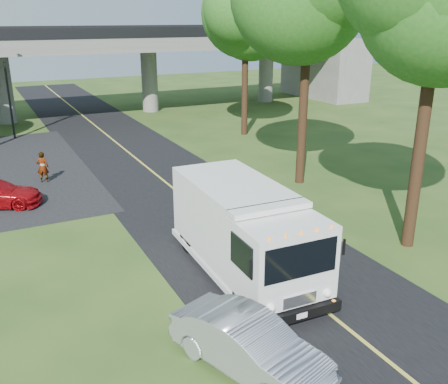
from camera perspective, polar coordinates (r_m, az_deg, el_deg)
ground at (r=15.95m, az=8.72°, el=-11.15°), size 120.00×120.00×0.00m
road at (r=23.99m, az=-5.04°, el=-0.25°), size 7.00×90.00×0.02m
lane_line at (r=23.98m, az=-5.04°, el=-0.20°), size 0.12×90.00×0.01m
overpass at (r=43.98m, az=-16.28°, el=14.11°), size 54.00×10.00×7.30m
traffic_signal at (r=37.45m, az=-23.42°, el=10.41°), size 0.18×0.22×5.20m
tree_right_far at (r=35.46m, az=2.96°, el=19.79°), size 5.77×5.67×10.99m
step_van at (r=16.13m, az=2.26°, el=-4.15°), size 2.81×7.11×2.95m
silver_sedan at (r=12.39m, az=2.91°, el=-17.05°), size 2.84×4.44×1.38m
pedestrian at (r=27.06m, az=-20.02°, el=2.69°), size 0.68×0.55×1.61m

